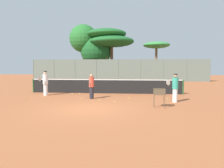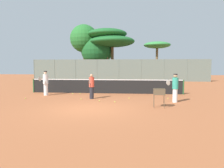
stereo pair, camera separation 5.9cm
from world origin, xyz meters
name	(u,v)px [view 2 (the right image)]	position (x,y,z in m)	size (l,w,h in m)	color
ground_plane	(90,109)	(0.00, 0.00, 0.00)	(80.00, 80.00, 0.00)	#B26038
tennis_net	(106,86)	(0.00, 6.01, 0.56)	(11.57, 0.10, 1.07)	#26592D
back_fence	(119,70)	(0.00, 19.26, 1.48)	(24.14, 0.08, 2.95)	slate
tree_0	(84,39)	(-6.02, 24.66, 6.44)	(4.49, 4.49, 8.70)	brown
tree_1	(107,34)	(-2.13, 23.73, 6.97)	(6.08, 6.08, 7.76)	brown
tree_2	(97,50)	(-3.97, 24.83, 4.57)	(5.10, 5.10, 7.14)	brown
tree_3	(112,42)	(-1.35, 23.80, 5.80)	(6.93, 6.93, 6.70)	brown
tree_4	(157,46)	(5.60, 24.54, 5.20)	(4.13, 4.13, 5.82)	brown
player_white_outfit	(92,86)	(-0.54, 3.22, 0.81)	(0.33, 0.88, 1.58)	#26262D
player_red_cap	(175,88)	(4.49, 2.39, 0.85)	(0.78, 0.58, 1.64)	white
player_yellow_shirt	(46,83)	(-4.08, 4.43, 0.90)	(0.45, 0.87, 1.73)	white
ball_cart	(159,93)	(3.40, 0.68, 0.73)	(0.56, 0.41, 0.96)	brown
tennis_ball_0	(99,101)	(0.12, 2.26, 0.03)	(0.07, 0.07, 0.07)	#D1E54C
tennis_ball_1	(26,98)	(-4.71, 2.72, 0.03)	(0.07, 0.07, 0.07)	#D1E54C
tennis_ball_2	(115,102)	(1.06, 1.98, 0.03)	(0.07, 0.07, 0.07)	#D1E54C
tennis_ball_3	(129,98)	(1.84, 3.49, 0.03)	(0.07, 0.07, 0.07)	#D1E54C
tennis_ball_4	(168,98)	(4.30, 3.71, 0.03)	(0.07, 0.07, 0.07)	#D1E54C
tennis_ball_5	(73,94)	(-2.40, 5.37, 0.03)	(0.07, 0.07, 0.07)	#D1E54C
tennis_ball_6	(165,95)	(4.38, 5.53, 0.03)	(0.07, 0.07, 0.07)	#D1E54C
tennis_ball_7	(81,99)	(-1.13, 2.81, 0.03)	(0.07, 0.07, 0.07)	#D1E54C
tennis_ball_8	(80,93)	(-1.87, 5.48, 0.03)	(0.07, 0.07, 0.07)	#D1E54C
parked_car	(121,75)	(-0.06, 24.20, 0.66)	(4.20, 1.70, 1.60)	#B2B7BC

